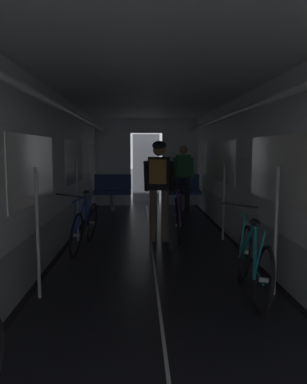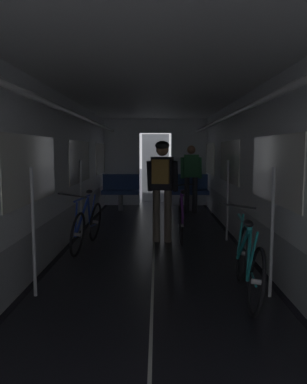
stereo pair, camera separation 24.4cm
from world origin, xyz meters
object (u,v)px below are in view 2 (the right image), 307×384
person_cyclist_aisle (162,180)px  bicycle_purple_in_aisle (181,217)px  bench_seat_far_left (121,189)px  bicycle_blue (87,225)px  person_standing_near_bench (191,174)px  bench_seat_far_right (190,189)px  bicycle_teal (248,262)px

person_cyclist_aisle → bicycle_purple_in_aisle: bearing=37.0°
bench_seat_far_left → bicycle_blue: bearing=-92.5°
person_cyclist_aisle → person_standing_near_bench: size_ratio=1.03×
bench_seat_far_left → person_standing_near_bench: bearing=-11.8°
bicycle_blue → bicycle_purple_in_aisle: size_ratio=1.00×
bench_seat_far_right → bicycle_purple_in_aisle: (-0.41, -3.23, -0.18)m
bicycle_teal → person_standing_near_bench: 5.61m
bench_seat_far_left → person_cyclist_aisle: (1.04, -3.49, 0.50)m
bicycle_blue → person_cyclist_aisle: 1.46m
bench_seat_far_left → person_cyclist_aisle: 3.68m
bicycle_teal → bicycle_purple_in_aisle: (-0.55, 2.72, 0.00)m
bench_seat_far_left → person_standing_near_bench: 1.89m
bench_seat_far_right → person_cyclist_aisle: bearing=-102.3°
bench_seat_far_right → bicycle_purple_in_aisle: bearing=-97.3°
bench_seat_far_left → bicycle_purple_in_aisle: bench_seat_far_left is taller
bicycle_blue → person_cyclist_aisle: size_ratio=0.98×
bicycle_blue → person_cyclist_aisle: (1.21, 0.42, 0.69)m
bicycle_purple_in_aisle → person_standing_near_bench: bearing=81.7°
bench_seat_far_left → bicycle_blue: 3.92m
bench_seat_far_left → bicycle_purple_in_aisle: (1.39, -3.23, -0.18)m
bicycle_teal → bicycle_purple_in_aisle: size_ratio=1.00×
bench_seat_far_right → bicycle_teal: bearing=-88.7°
bench_seat_far_left → bicycle_teal: bearing=-72.0°
bench_seat_far_left → person_cyclist_aisle: person_cyclist_aisle is taller
bicycle_teal → person_standing_near_bench: bearing=91.4°
bicycle_teal → bicycle_blue: bearing=135.9°
bench_seat_far_right → person_cyclist_aisle: 3.61m
bench_seat_far_left → bench_seat_far_right: 1.80m
person_cyclist_aisle → bicycle_purple_in_aisle: size_ratio=1.02×
bench_seat_far_right → bench_seat_far_left: bearing=180.0°
person_cyclist_aisle → bicycle_blue: bearing=-160.9°
bicycle_blue → bicycle_teal: size_ratio=1.00×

